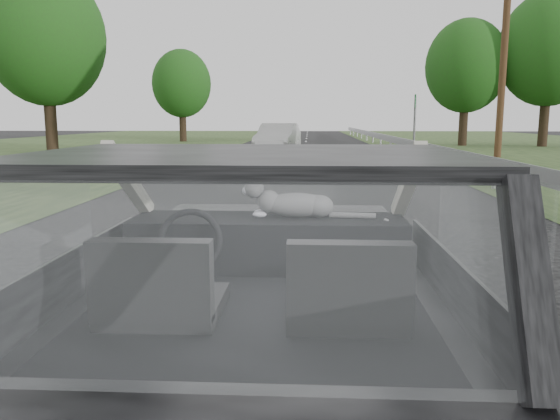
# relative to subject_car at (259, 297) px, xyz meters

# --- Properties ---
(subject_car) EXTENTS (1.80, 4.00, 1.45)m
(subject_car) POSITION_rel_subject_car_xyz_m (0.00, 0.00, 0.00)
(subject_car) COLOR black
(subject_car) RESTS_ON ground
(dashboard) EXTENTS (1.58, 0.45, 0.30)m
(dashboard) POSITION_rel_subject_car_xyz_m (0.00, 0.62, 0.12)
(dashboard) COLOR black
(dashboard) RESTS_ON subject_car
(driver_seat) EXTENTS (0.50, 0.72, 0.42)m
(driver_seat) POSITION_rel_subject_car_xyz_m (-0.40, -0.29, 0.16)
(driver_seat) COLOR black
(driver_seat) RESTS_ON subject_car
(passenger_seat) EXTENTS (0.50, 0.72, 0.42)m
(passenger_seat) POSITION_rel_subject_car_xyz_m (0.40, -0.29, 0.16)
(passenger_seat) COLOR black
(passenger_seat) RESTS_ON subject_car
(steering_wheel) EXTENTS (0.36, 0.36, 0.04)m
(steering_wheel) POSITION_rel_subject_car_xyz_m (-0.40, 0.33, 0.20)
(steering_wheel) COLOR black
(steering_wheel) RESTS_ON dashboard
(cat) EXTENTS (0.56, 0.18, 0.25)m
(cat) POSITION_rel_subject_car_xyz_m (0.17, 0.65, 0.36)
(cat) COLOR gray
(cat) RESTS_ON dashboard
(guardrail) EXTENTS (0.05, 90.00, 0.32)m
(guardrail) POSITION_rel_subject_car_xyz_m (4.30, 10.00, -0.15)
(guardrail) COLOR #A5A7A9
(guardrail) RESTS_ON ground
(other_car) EXTENTS (2.12, 4.38, 1.39)m
(other_car) POSITION_rel_subject_car_xyz_m (-1.12, 21.24, -0.03)
(other_car) COLOR silver
(other_car) RESTS_ON ground
(highway_sign) EXTENTS (0.32, 1.10, 2.76)m
(highway_sign) POSITION_rel_subject_car_xyz_m (5.47, 25.35, 0.65)
(highway_sign) COLOR #0E6023
(highway_sign) RESTS_ON ground
(utility_pole) EXTENTS (0.35, 0.35, 8.61)m
(utility_pole) POSITION_rel_subject_car_xyz_m (8.00, 20.53, 3.58)
(utility_pole) COLOR brown
(utility_pole) RESTS_ON ground
(tree_2) EXTENTS (5.26, 5.26, 7.07)m
(tree_2) POSITION_rel_subject_car_xyz_m (9.29, 30.56, 2.81)
(tree_2) COLOR #1D5816
(tree_2) RESTS_ON ground
(tree_3) EXTENTS (6.01, 6.01, 8.35)m
(tree_3) POSITION_rel_subject_car_xyz_m (13.60, 29.77, 3.45)
(tree_3) COLOR #1D5816
(tree_3) RESTS_ON ground
(tree_5) EXTENTS (6.69, 6.69, 7.82)m
(tree_5) POSITION_rel_subject_car_xyz_m (-11.34, 21.64, 3.19)
(tree_5) COLOR #1D5816
(tree_5) RESTS_ON ground
(tree_6) EXTENTS (4.87, 4.87, 6.13)m
(tree_6) POSITION_rel_subject_car_xyz_m (-8.62, 35.70, 2.34)
(tree_6) COLOR #1D5816
(tree_6) RESTS_ON ground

